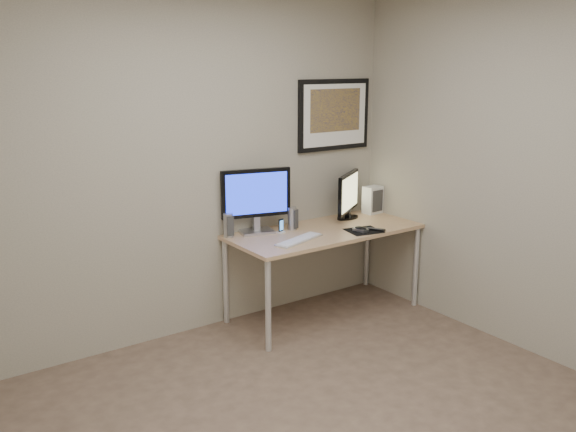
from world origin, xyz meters
The scene contains 14 objects.
floor centered at (0.00, 0.00, 0.00)m, with size 3.60×3.60×0.00m, color #4F3F31.
room centered at (0.00, 0.45, 1.64)m, with size 3.60×3.60×3.60m.
desk centered at (1.00, 1.35, 0.66)m, with size 1.60×0.70×0.73m.
framed_art centered at (1.35, 1.68, 1.62)m, with size 0.75×0.04×0.60m.
monitor_large centered at (0.50, 1.60, 1.02)m, with size 0.56×0.24×0.52m.
monitor_tv centered at (1.39, 1.52, 0.95)m, with size 0.45×0.31×0.40m.
speaker_left centered at (0.25, 1.62, 0.82)m, with size 0.08×0.08×0.19m, color #ADACB1.
speaker_right centered at (0.78, 1.51, 0.82)m, with size 0.07×0.07×0.19m, color #ADACB1.
phone_dock centered at (0.66, 1.48, 0.79)m, with size 0.05×0.05×0.11m, color black.
keyboard centered at (0.64, 1.21, 0.74)m, with size 0.47×0.12×0.02m, color silver.
mousepad centered at (1.23, 1.14, 0.73)m, with size 0.26×0.24×0.00m, color black.
mouse centered at (1.20, 1.14, 0.75)m, with size 0.06×0.11×0.04m, color black.
remote centered at (1.31, 1.09, 0.74)m, with size 0.04×0.17×0.02m, color black.
fan_unit centered at (1.71, 1.55, 0.85)m, with size 0.16×0.12×0.25m, color silver.
Camera 1 is at (-2.00, -2.39, 2.04)m, focal length 38.00 mm.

